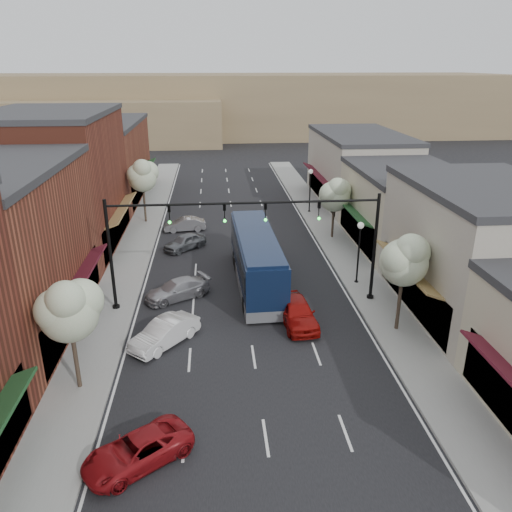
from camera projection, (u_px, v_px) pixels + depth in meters
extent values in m
plane|color=black|center=(257.00, 379.00, 23.98)|extent=(160.00, 160.00, 0.00)
cube|color=gray|center=(134.00, 249.00, 40.45)|extent=(2.80, 73.00, 0.15)
cube|color=gray|center=(337.00, 243.00, 41.81)|extent=(2.80, 73.00, 0.15)
cube|color=gray|center=(151.00, 249.00, 40.57)|extent=(0.25, 73.00, 0.17)
cube|color=gray|center=(321.00, 244.00, 41.70)|extent=(0.25, 73.00, 0.17)
cube|color=black|center=(70.00, 302.00, 28.16)|extent=(0.60, 11.90, 2.60)
cube|color=#4C111D|center=(81.00, 277.00, 27.68)|extent=(1.07, 9.80, 0.49)
cube|color=brown|center=(55.00, 184.00, 39.50)|extent=(9.00, 14.00, 10.50)
cube|color=#2D2D30|center=(45.00, 113.00, 37.52)|extent=(9.20, 14.10, 0.40)
cube|color=black|center=(114.00, 226.00, 41.16)|extent=(0.60, 11.90, 2.60)
cube|color=olive|center=(122.00, 209.00, 40.68)|extent=(1.07, 9.80, 0.49)
cube|color=brown|center=(99.00, 162.00, 54.81)|extent=(9.00, 18.00, 8.00)
cube|color=#2D2D30|center=(94.00, 123.00, 53.29)|extent=(9.20, 18.10, 0.40)
cube|color=black|center=(139.00, 183.00, 56.01)|extent=(0.60, 15.30, 2.60)
cube|color=#1B4320|center=(145.00, 170.00, 55.54)|extent=(1.07, 12.60, 0.49)
cube|color=#A69F8E|center=(482.00, 254.00, 29.31)|extent=(8.00, 12.00, 7.50)
cube|color=#2D2D30|center=(493.00, 188.00, 27.88)|extent=(8.20, 12.10, 0.40)
cube|color=black|center=(416.00, 289.00, 29.79)|extent=(0.60, 10.20, 2.60)
cube|color=olive|center=(406.00, 266.00, 29.18)|extent=(1.07, 8.40, 0.49)
cube|color=#B4AB8F|center=(406.00, 210.00, 40.72)|extent=(8.00, 12.00, 6.00)
cube|color=#2D2D30|center=(410.00, 171.00, 39.56)|extent=(8.20, 12.10, 0.40)
cube|color=black|center=(360.00, 227.00, 40.93)|extent=(0.60, 10.20, 2.60)
cube|color=#1B4320|center=(352.00, 210.00, 40.32)|extent=(1.07, 8.40, 0.49)
cube|color=#A69F8E|center=(358.00, 170.00, 53.54)|extent=(8.00, 16.00, 7.00)
cube|color=#2D2D30|center=(361.00, 135.00, 52.20)|extent=(8.20, 16.10, 0.40)
cube|color=black|center=(324.00, 188.00, 53.93)|extent=(0.60, 13.60, 2.60)
cube|color=#4C111D|center=(317.00, 174.00, 53.32)|extent=(1.07, 11.20, 0.49)
cube|color=#7A6647|center=(219.00, 104.00, 105.38)|extent=(120.00, 30.00, 12.00)
cube|color=#7A6647|center=(87.00, 121.00, 92.94)|extent=(50.00, 20.00, 8.00)
cylinder|color=black|center=(370.00, 298.00, 32.00)|extent=(0.44, 0.44, 0.30)
cylinder|color=black|center=(374.00, 249.00, 30.79)|extent=(0.20, 0.20, 7.00)
cylinder|color=black|center=(313.00, 201.00, 29.34)|extent=(8.00, 0.14, 0.14)
imported|color=black|center=(319.00, 211.00, 29.59)|extent=(0.18, 0.46, 1.10)
sphere|color=#19E533|center=(319.00, 218.00, 29.63)|extent=(0.18, 0.18, 0.18)
imported|color=black|center=(265.00, 212.00, 29.33)|extent=(0.18, 0.46, 1.10)
sphere|color=#19E533|center=(266.00, 220.00, 29.37)|extent=(0.18, 0.18, 0.18)
cylinder|color=black|center=(116.00, 307.00, 30.71)|extent=(0.44, 0.44, 0.30)
cylinder|color=black|center=(111.00, 257.00, 29.49)|extent=(0.20, 0.20, 7.00)
cylinder|color=black|center=(176.00, 205.00, 28.70)|extent=(8.00, 0.14, 0.14)
imported|color=black|center=(169.00, 215.00, 28.88)|extent=(0.18, 0.46, 1.10)
sphere|color=#19E533|center=(170.00, 222.00, 28.92)|extent=(0.18, 0.18, 0.18)
imported|color=black|center=(225.00, 213.00, 29.14)|extent=(0.18, 0.46, 1.10)
sphere|color=#19E533|center=(225.00, 221.00, 29.18)|extent=(0.18, 0.18, 0.18)
cylinder|color=#47382B|center=(399.00, 301.00, 27.69)|extent=(0.20, 0.20, 3.71)
sphere|color=#ACC799|center=(404.00, 263.00, 26.85)|extent=(2.60, 2.60, 2.60)
sphere|color=#ACC799|center=(412.00, 252.00, 27.00)|extent=(2.00, 2.00, 2.00)
sphere|color=#ACC799|center=(399.00, 259.00, 26.41)|extent=(1.90, 1.90, 1.90)
sphere|color=#ACC799|center=(411.00, 250.00, 26.06)|extent=(1.70, 1.70, 1.70)
cylinder|color=#47382B|center=(333.00, 220.00, 42.62)|extent=(0.20, 0.20, 3.33)
sphere|color=#ACC799|center=(334.00, 196.00, 41.87)|extent=(2.60, 2.60, 2.60)
sphere|color=#ACC799|center=(340.00, 191.00, 42.03)|extent=(2.00, 2.00, 2.00)
sphere|color=#ACC799|center=(331.00, 194.00, 41.44)|extent=(1.90, 1.90, 1.90)
sphere|color=#ACC799|center=(337.00, 188.00, 41.11)|extent=(1.70, 1.70, 1.70)
cylinder|color=#47382B|center=(76.00, 356.00, 22.67)|extent=(0.20, 0.20, 3.52)
sphere|color=#ACC799|center=(69.00, 313.00, 21.88)|extent=(2.60, 2.60, 2.60)
sphere|color=#ACC799|center=(81.00, 301.00, 22.03)|extent=(2.00, 2.00, 2.00)
sphere|color=#ACC799|center=(57.00, 310.00, 21.44)|extent=(1.90, 1.90, 1.90)
sphere|color=#ACC799|center=(65.00, 300.00, 21.10)|extent=(1.70, 1.70, 1.70)
cylinder|color=#47382B|center=(145.00, 203.00, 46.76)|extent=(0.20, 0.20, 3.84)
sphere|color=#ACC799|center=(142.00, 178.00, 45.89)|extent=(2.60, 2.60, 2.60)
sphere|color=#ACC799|center=(148.00, 172.00, 46.03)|extent=(2.00, 2.00, 2.00)
sphere|color=#ACC799|center=(137.00, 175.00, 45.45)|extent=(1.90, 1.90, 1.90)
sphere|color=#ACC799|center=(142.00, 169.00, 45.08)|extent=(1.70, 1.70, 1.70)
cylinder|color=black|center=(356.00, 282.00, 34.32)|extent=(0.28, 0.28, 0.20)
cylinder|color=black|center=(358.00, 257.00, 33.64)|extent=(0.12, 0.12, 4.00)
sphere|color=white|center=(361.00, 225.00, 32.83)|extent=(0.44, 0.44, 0.44)
cylinder|color=black|center=(309.00, 212.00, 50.57)|extent=(0.28, 0.28, 0.20)
cylinder|color=black|center=(310.00, 194.00, 49.89)|extent=(0.12, 0.12, 4.00)
sphere|color=white|center=(311.00, 172.00, 49.08)|extent=(0.44, 0.44, 0.44)
cube|color=#0D1935|center=(256.00, 258.00, 33.64)|extent=(2.91, 11.87, 2.99)
cube|color=#595B60|center=(256.00, 277.00, 34.15)|extent=(2.93, 11.89, 0.69)
cube|color=black|center=(256.00, 252.00, 33.49)|extent=(2.94, 10.93, 1.08)
cube|color=#0D1935|center=(256.00, 236.00, 33.08)|extent=(2.69, 11.40, 0.25)
cube|color=black|center=(268.00, 285.00, 28.00)|extent=(2.05, 0.14, 1.18)
cylinder|color=black|center=(245.00, 305.00, 30.21)|extent=(0.35, 1.03, 1.02)
cylinder|color=black|center=(283.00, 303.00, 30.46)|extent=(0.35, 1.03, 1.02)
cylinder|color=black|center=(235.00, 258.00, 37.49)|extent=(0.35, 1.03, 1.02)
cylinder|color=black|center=(266.00, 257.00, 37.75)|extent=(0.35, 1.03, 1.02)
cylinder|color=black|center=(237.00, 265.00, 36.22)|extent=(0.35, 1.03, 1.02)
cylinder|color=black|center=(268.00, 263.00, 36.47)|extent=(0.35, 1.03, 1.02)
imported|color=maroon|center=(297.00, 312.00, 28.84)|extent=(2.27, 4.71, 1.55)
imported|color=maroon|center=(138.00, 450.00, 18.79)|extent=(4.56, 4.01, 1.17)
imported|color=silver|center=(165.00, 333.00, 26.75)|extent=(3.85, 4.15, 1.39)
imported|color=#A09FA4|center=(177.00, 289.00, 32.03)|extent=(4.59, 3.63, 1.24)
imported|color=slate|center=(185.00, 242.00, 40.48)|extent=(3.76, 3.65, 1.27)
imported|color=#97969B|center=(185.00, 224.00, 44.97)|extent=(3.84, 1.73, 1.22)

